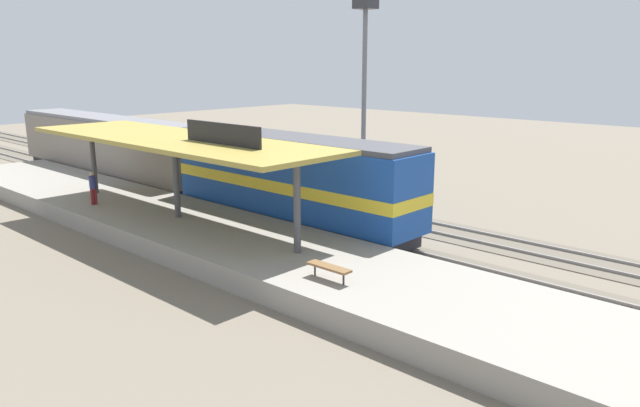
# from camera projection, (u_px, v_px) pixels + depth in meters

# --- Properties ---
(ground_plane) EXTENTS (120.00, 120.00, 0.00)m
(ground_plane) POSITION_uv_depth(u_px,v_px,m) (280.00, 211.00, 33.54)
(ground_plane) COLOR #706656
(track_near) EXTENTS (3.20, 110.00, 0.16)m
(track_near) POSITION_uv_depth(u_px,v_px,m) (252.00, 217.00, 32.11)
(track_near) COLOR #5F5649
(track_near) RESTS_ON ground
(track_far) EXTENTS (3.20, 110.00, 0.16)m
(track_far) POSITION_uv_depth(u_px,v_px,m) (312.00, 202.00, 35.39)
(track_far) COLOR #5F5649
(track_far) RESTS_ON ground
(platform) EXTENTS (6.00, 44.00, 0.90)m
(platform) POSITION_uv_depth(u_px,v_px,m) (179.00, 226.00, 28.73)
(platform) COLOR gray
(platform) RESTS_ON ground
(station_canopy) EXTENTS (5.20, 18.00, 4.70)m
(station_canopy) POSITION_uv_depth(u_px,v_px,m) (175.00, 141.00, 27.72)
(station_canopy) COLOR #47474C
(station_canopy) RESTS_ON platform
(platform_bench) EXTENTS (0.44, 1.70, 0.50)m
(platform_bench) POSITION_uv_depth(u_px,v_px,m) (329.00, 268.00, 20.31)
(platform_bench) COLOR #333338
(platform_bench) RESTS_ON platform
(locomotive) EXTENTS (2.93, 14.43, 4.44)m
(locomotive) POSITION_uv_depth(u_px,v_px,m) (291.00, 180.00, 29.57)
(locomotive) COLOR #28282D
(locomotive) RESTS_ON track_near
(passenger_carriage_single) EXTENTS (2.90, 20.00, 4.24)m
(passenger_carriage_single) POSITION_uv_depth(u_px,v_px,m) (108.00, 147.00, 41.50)
(passenger_carriage_single) COLOR #28282D
(passenger_carriage_single) RESTS_ON track_near
(light_mast) EXTENTS (1.10, 1.10, 11.70)m
(light_mast) POSITION_uv_depth(u_px,v_px,m) (365.00, 56.00, 34.92)
(light_mast) COLOR slate
(light_mast) RESTS_ON ground
(person_waiting) EXTENTS (0.34, 0.34, 1.71)m
(person_waiting) POSITION_uv_depth(u_px,v_px,m) (93.00, 186.00, 30.91)
(person_waiting) COLOR maroon
(person_waiting) RESTS_ON platform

